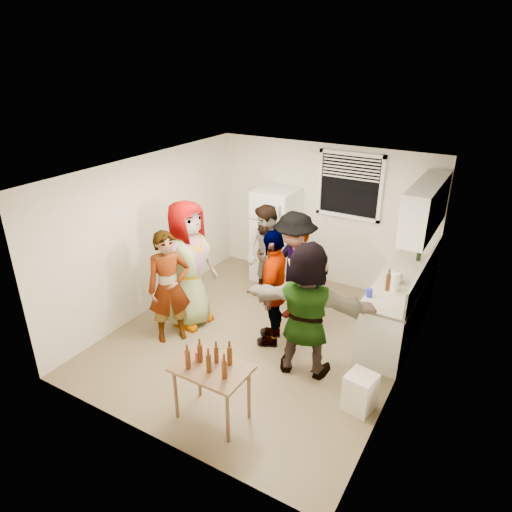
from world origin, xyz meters
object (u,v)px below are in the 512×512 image
Objects in this scene: guest_grey at (192,321)px; trash_bin at (360,391)px; refrigerator at (275,235)px; guest_orange at (303,369)px; beer_bottle_table at (217,362)px; guest_back_left at (266,299)px; blue_cup at (369,296)px; guest_stripe at (173,337)px; red_cup at (199,359)px; guest_back_right at (292,318)px; serving_table at (214,417)px; wine_bottle at (418,260)px; kettle at (396,283)px; beer_bottle_counter at (387,290)px; guest_black at (273,340)px.

trash_bin is at bearing -94.12° from guest_grey.
refrigerator reaches higher than guest_orange.
beer_bottle_table is 0.10× the size of guest_grey.
refrigerator reaches higher than guest_back_left.
blue_cup reaches higher than guest_stripe.
refrigerator is 2.24m from guest_grey.
refrigerator is at bearing 104.27° from red_cup.
blue_cup is 0.24× the size of trash_bin.
guest_back_right is (-1.57, 1.42, -0.25)m from trash_bin.
serving_table reaches higher than guest_back_right.
blue_cup is at bearing -101.52° from wine_bottle.
kettle is 0.12× the size of guest_grey.
serving_table is at bearing -66.91° from guest_back_right.
wine_bottle is 2.61m from guest_orange.
beer_bottle_table is at bearing -127.04° from kettle.
blue_cup is 1.58m from guest_back_right.
red_cup reaches higher than guest_grey.
guest_back_left is at bearing -57.53° from guest_orange.
trash_bin is at bearing -22.78° from guest_back_right.
guest_back_left reaches higher than guest_stripe.
guest_back_right is at bearing -50.96° from refrigerator.
blue_cup is 1.31m from guest_orange.
guest_grey is (-2.89, 0.53, -0.25)m from trash_bin.
guest_back_left reaches higher than guest_orange.
kettle reaches higher than guest_back_right.
beer_bottle_table is 1.85× the size of red_cup.
beer_bottle_counter is 0.28× the size of serving_table.
beer_bottle_counter is 0.14× the size of guest_back_left.
blue_cup is at bearing -137.54° from guest_orange.
guest_grey is at bearing -99.80° from guest_black.
guest_stripe is at bearing -170.55° from guest_grey.
guest_black is (-1.40, -0.67, -0.90)m from beer_bottle_counter.
blue_cup reaches higher than serving_table.
beer_bottle_table reaches higher than guest_black.
guest_stripe is 2.01m from guest_orange.
guest_grey is (-2.89, -2.09, -0.90)m from wine_bottle.
beer_bottle_table is at bearing -147.78° from trash_bin.
guest_back_right is (1.32, 0.89, 0.00)m from guest_grey.
trash_bin is 2.95m from guest_grey.
guest_back_right is at bearing 94.05° from beer_bottle_table.
refrigerator is at bearing -65.12° from guest_orange.
blue_cup reaches higher than guest_orange.
trash_bin is at bearing -25.46° from guest_back_left.
trash_bin is 0.96m from guest_orange.
guest_grey is (-1.48, 1.52, 0.00)m from serving_table.
wine_bottle is 3.91m from red_cup.
red_cup is at bearing -149.42° from trash_bin.
beer_bottle_table reaches higher than serving_table.
guest_back_left reaches higher than guest_black.
kettle is 0.62m from blue_cup.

